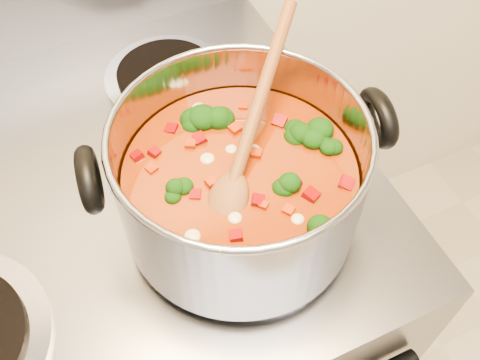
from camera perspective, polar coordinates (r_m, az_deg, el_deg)
name	(u,v)px	position (r m, az deg, el deg)	size (l,w,h in m)	color
electric_range	(131,320)	(1.14, -11.60, -14.40)	(0.79, 0.71, 1.08)	gray
stockpot	(240,181)	(0.62, -0.02, -0.09)	(0.35, 0.28, 0.17)	#9898A0
wooden_spoon	(245,146)	(0.59, 0.51, 3.60)	(0.21, 0.23, 0.12)	brown
cooktop_crumbs	(111,221)	(0.71, -13.59, -4.24)	(0.10, 0.12, 0.01)	black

